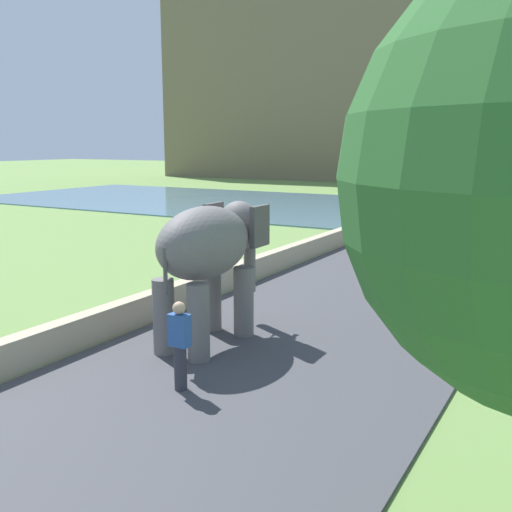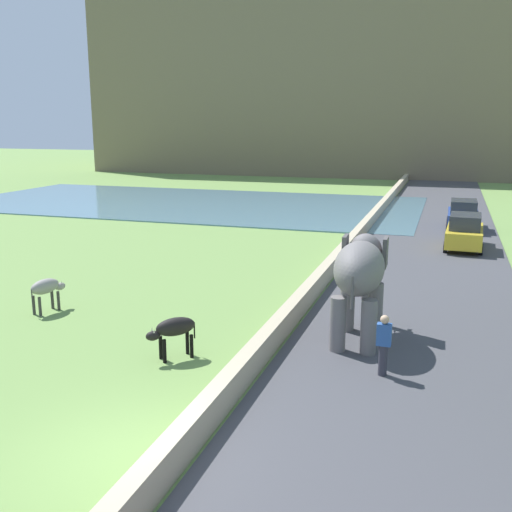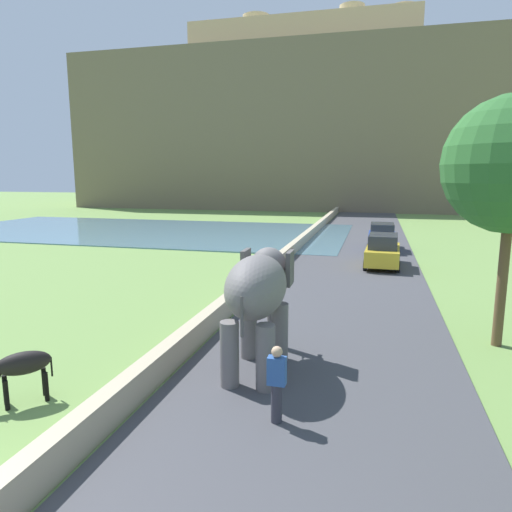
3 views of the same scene
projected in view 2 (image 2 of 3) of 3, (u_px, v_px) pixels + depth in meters
name	position (u px, v px, depth m)	size (l,w,h in m)	color
ground_plane	(123.00, 452.00, 11.54)	(220.00, 220.00, 0.00)	#6B8E47
road_surface	(429.00, 255.00, 28.58)	(7.00, 120.00, 0.06)	#424247
barrier_wall	(344.00, 251.00, 27.80)	(0.40, 110.00, 0.71)	tan
lake	(185.00, 203.00, 46.74)	(36.00, 18.00, 0.08)	slate
hill_distant	(363.00, 84.00, 77.72)	(64.00, 28.00, 22.17)	#75664C
elephant	(360.00, 273.00, 17.01)	(1.45, 3.47, 2.99)	slate
person_beside_elephant	(384.00, 344.00, 14.76)	(0.36, 0.22, 1.63)	#33333D
car_blue	(463.00, 215.00, 35.02)	(1.81, 4.01, 1.80)	#2D4CA8
car_yellow	(465.00, 232.00, 29.66)	(1.93, 4.07, 1.80)	gold
cow_black	(174.00, 329.00, 15.94)	(1.20, 1.23, 1.15)	black
cow_grey	(46.00, 288.00, 19.90)	(0.68, 1.42, 1.15)	gray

